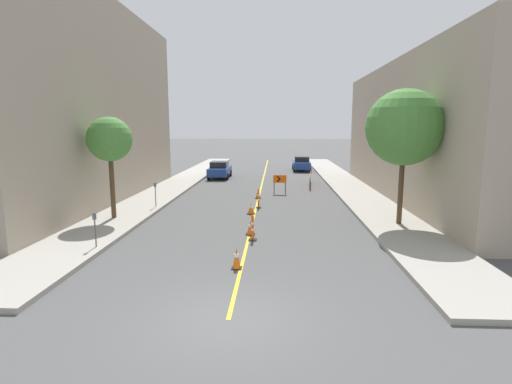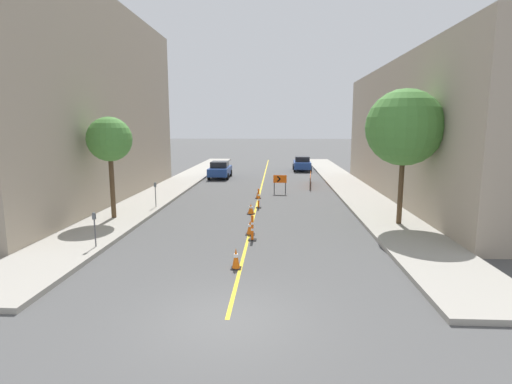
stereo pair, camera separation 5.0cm
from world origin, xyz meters
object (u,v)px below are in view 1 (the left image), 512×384
traffic_cone_third (251,209)px  street_tree_right_near (404,128)px  traffic_cone_fourth (258,194)px  traffic_cone_second (250,228)px  arrow_barricade_primary (280,180)px  parked_car_curb_mid (302,164)px  parking_meter_far_curb (155,190)px  delineator_post_front (253,229)px  delineator_post_rear (259,200)px  parking_meter_near_curb (95,223)px  street_tree_left_near (110,140)px  traffic_cone_nearest (237,258)px  parked_car_curb_near (220,170)px

traffic_cone_third → street_tree_right_near: street_tree_right_near is taller
traffic_cone_third → traffic_cone_fourth: (0.18, 4.85, 0.04)m
traffic_cone_second → arrow_barricade_primary: arrow_barricade_primary is taller
parked_car_curb_mid → parking_meter_far_curb: size_ratio=2.99×
traffic_cone_second → delineator_post_front: 0.94m
delineator_post_rear → parked_car_curb_mid: parked_car_curb_mid is taller
parking_meter_near_curb → street_tree_left_near: street_tree_left_near is taller
delineator_post_front → parked_car_curb_mid: (3.80, 27.44, 0.32)m
parking_meter_far_curb → street_tree_left_near: 4.33m
traffic_cone_nearest → delineator_post_rear: delineator_post_rear is taller
street_tree_right_near → arrow_barricade_primary: bearing=121.2°
delineator_post_rear → street_tree_right_near: street_tree_right_near is taller
parked_car_curb_mid → street_tree_left_near: (-11.16, -24.24, 3.36)m
parking_meter_near_curb → arrow_barricade_primary: bearing=62.3°
traffic_cone_third → delineator_post_rear: bearing=78.1°
parked_car_curb_near → street_tree_right_near: (11.28, -18.03, 3.97)m
traffic_cone_fourth → delineator_post_rear: bearing=-86.9°
traffic_cone_nearest → street_tree_left_near: size_ratio=0.14×
traffic_cone_nearest → arrow_barricade_primary: size_ratio=0.54×
traffic_cone_nearest → arrow_barricade_primary: 15.68m
traffic_cone_nearest → parked_car_curb_mid: size_ratio=0.17×
traffic_cone_fourth → delineator_post_front: delineator_post_front is taller
delineator_post_rear → street_tree_left_near: bearing=-153.2°
traffic_cone_third → arrow_barricade_primary: (1.66, 6.88, 0.70)m
parked_car_curb_near → parked_car_curb_mid: bearing=39.7°
delineator_post_rear → street_tree_right_near: bearing=-31.0°
traffic_cone_nearest → parking_meter_far_curb: 11.13m
arrow_barricade_primary → parking_meter_near_curb: parking_meter_near_curb is taller
traffic_cone_second → parked_car_curb_mid: 26.82m
traffic_cone_second → arrow_barricade_primary: 11.30m
traffic_cone_second → street_tree_right_near: bearing=13.9°
parking_meter_near_curb → parking_meter_far_curb: (0.00, 7.86, 0.05)m
parked_car_curb_near → street_tree_left_near: size_ratio=0.84×
traffic_cone_third → street_tree_right_near: bearing=-19.1°
traffic_cone_second → street_tree_right_near: size_ratio=0.10×
parked_car_curb_mid → street_tree_right_near: (3.17, -24.77, 3.97)m
parking_meter_near_curb → parked_car_curb_near: bearing=85.7°
traffic_cone_third → street_tree_left_near: size_ratio=0.11×
traffic_cone_nearest → traffic_cone_second: bearing=87.5°
parked_car_curb_mid → parking_meter_far_curb: (-9.83, -21.38, 0.39)m
arrow_barricade_primary → delineator_post_rear: bearing=-101.9°
traffic_cone_nearest → arrow_barricade_primary: bearing=84.1°
delineator_post_rear → parked_car_curb_mid: size_ratio=0.27×
delineator_post_front → street_tree_right_near: (6.96, 2.68, 4.29)m
parking_meter_near_curb → parking_meter_far_curb: size_ratio=0.95×
arrow_barricade_primary → street_tree_right_near: street_tree_right_near is taller
parked_car_curb_near → parked_car_curb_mid: same height
traffic_cone_fourth → parking_meter_near_curb: parking_meter_near_curb is taller
parked_car_curb_mid → parking_meter_far_curb: 23.54m
parked_car_curb_near → parking_meter_near_curb: (-1.71, -22.51, 0.35)m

